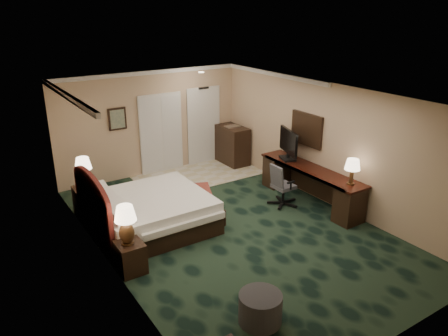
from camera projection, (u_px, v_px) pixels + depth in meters
floor at (232, 228)px, 8.80m from camera, size 5.00×7.50×0.00m
ceiling at (233, 95)px, 7.85m from camera, size 5.00×7.50×0.00m
wall_back at (151, 123)px, 11.26m from camera, size 5.00×0.00×2.70m
wall_front at (402, 254)px, 5.38m from camera, size 5.00×0.00×2.70m
wall_left at (104, 195)px, 7.05m from camera, size 0.00×7.50×2.70m
wall_right at (326, 144)px, 9.60m from camera, size 0.00×7.50×2.70m
crown_molding at (233, 98)px, 7.86m from camera, size 5.00×7.50×0.10m
tile_patch at (199, 175)px, 11.53m from camera, size 3.20×1.70×0.01m
headboard at (93, 208)px, 8.09m from camera, size 0.12×2.00×1.40m
entry_door at (204, 126)px, 12.14m from camera, size 1.02×0.06×2.18m
closet_doors at (161, 133)px, 11.47m from camera, size 1.20×0.06×2.10m
wall_art at (117, 119)px, 10.69m from camera, size 0.45×0.06×0.55m
wall_mirror at (307, 129)px, 9.98m from camera, size 0.05×0.95×0.75m
bed at (152, 213)px, 8.70m from camera, size 2.15×1.99×0.68m
nightstand_near at (130, 257)px, 7.31m from camera, size 0.43×0.49×0.54m
nightstand_far at (88, 202)px, 9.25m from camera, size 0.50×0.58×0.63m
lamp_near at (126, 225)px, 7.08m from camera, size 0.43×0.43×0.68m
lamp_far at (84, 173)px, 9.06m from camera, size 0.36×0.36×0.66m
bed_bench at (201, 206)px, 9.21m from camera, size 1.02×1.51×0.48m
ottoman at (260, 308)px, 6.15m from camera, size 0.64×0.64×0.44m
desk at (310, 185)px, 9.83m from camera, size 0.61×2.83×0.82m
tv at (288, 145)px, 10.12m from camera, size 0.37×0.90×0.72m
desk_lamp at (352, 172)px, 8.75m from camera, size 0.39×0.39×0.55m
desk_chair at (284, 184)px, 9.68m from camera, size 0.57×0.53×0.98m
minibar at (232, 145)px, 12.23m from camera, size 0.56×1.00×1.06m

